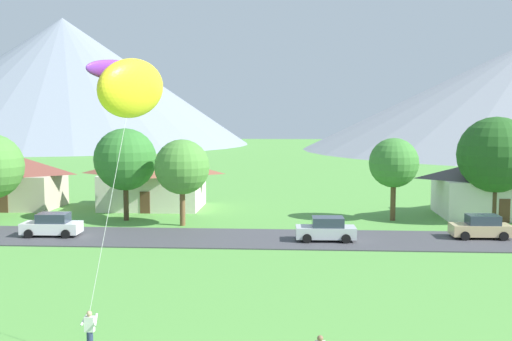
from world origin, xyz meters
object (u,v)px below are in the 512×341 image
at_px(parked_car_tan_mid_east, 481,227).
at_px(kite_flyer_with_kite, 130,89).
at_px(house_leftmost, 17,181).
at_px(parked_car_white_mid_west, 52,225).
at_px(tree_left_of_center, 394,163).
at_px(parked_car_silver_west_end, 326,230).
at_px(tree_center, 125,160).
at_px(tree_far_right, 496,155).
at_px(tree_near_left, 182,167).
at_px(house_right_center, 153,180).
at_px(house_left_center, 492,186).

relative_size(parked_car_tan_mid_east, kite_flyer_with_kite, 0.37).
height_order(house_leftmost, parked_car_white_mid_west, house_leftmost).
height_order(tree_left_of_center, parked_car_silver_west_end, tree_left_of_center).
distance_m(tree_center, tree_far_right, 30.80).
relative_size(tree_center, tree_far_right, 0.89).
xyz_separation_m(parked_car_white_mid_west, kite_flyer_with_kite, (11.20, -19.10, 9.18)).
distance_m(parked_car_white_mid_west, kite_flyer_with_kite, 23.97).
bearing_deg(tree_near_left, house_right_center, 116.50).
bearing_deg(house_leftmost, parked_car_tan_mid_east, -17.04).
bearing_deg(house_left_center, house_leftmost, 177.49).
distance_m(house_right_center, tree_far_right, 30.79).
relative_size(house_right_center, tree_near_left, 1.42).
height_order(house_right_center, parked_car_silver_west_end, house_right_center).
relative_size(tree_left_of_center, parked_car_silver_west_end, 1.65).
bearing_deg(tree_left_of_center, house_left_center, 17.87).
relative_size(house_left_center, tree_far_right, 1.11).
height_order(tree_near_left, parked_car_tan_mid_east, tree_near_left).
bearing_deg(tree_left_of_center, kite_flyer_with_kite, -118.20).
bearing_deg(tree_near_left, house_leftmost, 154.64).
height_order(parked_car_white_mid_west, kite_flyer_with_kite, kite_flyer_with_kite).
relative_size(house_left_center, house_right_center, 0.98).
bearing_deg(house_right_center, house_left_center, -4.87).
bearing_deg(tree_near_left, parked_car_white_mid_west, -149.38).
distance_m(house_left_center, kite_flyer_with_kite, 39.58).
height_order(tree_center, parked_car_white_mid_west, tree_center).
xyz_separation_m(house_right_center, tree_near_left, (4.49, -9.01, 2.08)).
xyz_separation_m(tree_center, tree_far_right, (30.78, 0.96, 0.47)).
bearing_deg(parked_car_white_mid_west, tree_near_left, 30.62).
bearing_deg(house_right_center, tree_left_of_center, -14.25).
bearing_deg(house_leftmost, tree_near_left, -25.36).
xyz_separation_m(house_leftmost, tree_far_right, (43.09, -5.26, 3.04)).
relative_size(parked_car_white_mid_west, kite_flyer_with_kite, 0.37).
relative_size(house_right_center, parked_car_tan_mid_east, 2.34).
height_order(house_leftmost, tree_near_left, tree_near_left).
bearing_deg(parked_car_white_mid_west, parked_car_tan_mid_east, 2.22).
bearing_deg(house_leftmost, tree_left_of_center, -7.91).
bearing_deg(parked_car_tan_mid_east, parked_car_silver_west_end, -171.82).
bearing_deg(house_left_center, parked_car_silver_west_end, -141.64).
bearing_deg(kite_flyer_with_kite, house_right_center, 101.82).
distance_m(tree_near_left, tree_left_of_center, 17.68).
bearing_deg(tree_far_right, house_leftmost, 173.03).
distance_m(house_leftmost, tree_near_left, 19.51).
bearing_deg(parked_car_white_mid_west, house_left_center, 18.20).
height_order(tree_far_right, parked_car_white_mid_west, tree_far_right).
bearing_deg(parked_car_tan_mid_east, tree_left_of_center, 124.75).
distance_m(tree_center, parked_car_white_mid_west, 9.14).
bearing_deg(house_leftmost, tree_far_right, -6.97).
height_order(tree_near_left, tree_center, tree_center).
distance_m(house_right_center, parked_car_tan_mid_east, 29.99).
bearing_deg(house_right_center, parked_car_tan_mid_east, -25.67).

